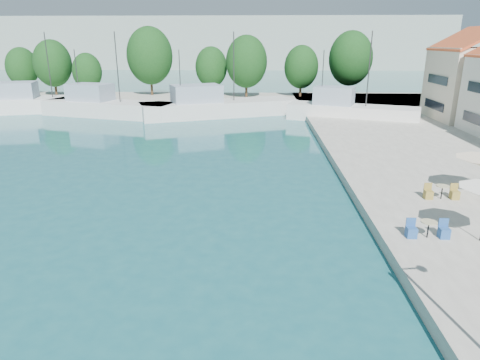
{
  "coord_description": "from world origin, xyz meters",
  "views": [
    {
      "loc": [
        0.52,
        3.27,
        8.77
      ],
      "look_at": [
        -0.47,
        26.0,
        1.35
      ],
      "focal_mm": 32.0,
      "sensor_mm": 36.0,
      "label": 1
    }
  ],
  "objects_px": {
    "trawler_03": "(216,107)",
    "trawler_04": "(349,112)",
    "trawler_01": "(34,103)",
    "trawler_02": "(106,107)"
  },
  "relations": [
    {
      "from": "trawler_04",
      "to": "trawler_03",
      "type": "bearing_deg",
      "value": -170.39
    },
    {
      "from": "trawler_03",
      "to": "trawler_04",
      "type": "relative_size",
      "value": 1.31
    },
    {
      "from": "trawler_03",
      "to": "trawler_04",
      "type": "height_order",
      "value": "same"
    },
    {
      "from": "trawler_02",
      "to": "trawler_04",
      "type": "xyz_separation_m",
      "value": [
        28.91,
        -2.26,
        0.0
      ]
    },
    {
      "from": "trawler_02",
      "to": "trawler_03",
      "type": "relative_size",
      "value": 0.88
    },
    {
      "from": "trawler_02",
      "to": "trawler_03",
      "type": "height_order",
      "value": "same"
    },
    {
      "from": "trawler_03",
      "to": "trawler_04",
      "type": "xyz_separation_m",
      "value": [
        15.54,
        -2.83,
        0.0
      ]
    },
    {
      "from": "trawler_01",
      "to": "trawler_03",
      "type": "relative_size",
      "value": 1.02
    },
    {
      "from": "trawler_04",
      "to": "trawler_01",
      "type": "bearing_deg",
      "value": -167.47
    },
    {
      "from": "trawler_01",
      "to": "trawler_03",
      "type": "xyz_separation_m",
      "value": [
        23.85,
        -2.28,
        0.0
      ]
    }
  ]
}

